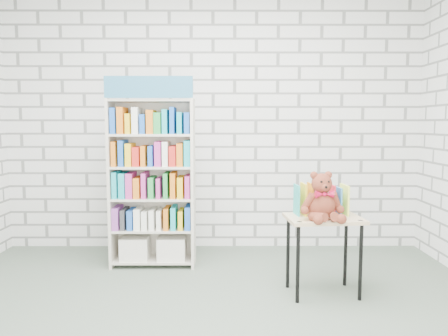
{
  "coord_description": "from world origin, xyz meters",
  "views": [
    {
      "loc": [
        0.1,
        -2.77,
        1.37
      ],
      "look_at": [
        0.11,
        0.95,
        0.99
      ],
      "focal_mm": 35.0,
      "sensor_mm": 36.0,
      "label": 1
    }
  ],
  "objects": [
    {
      "name": "ground",
      "position": [
        0.0,
        0.0,
        0.0
      ],
      "size": [
        4.5,
        4.5,
        0.0
      ],
      "primitive_type": "plane",
      "color": "#4C5A4C",
      "rests_on": "ground"
    },
    {
      "name": "room_shell",
      "position": [
        0.0,
        0.0,
        1.78
      ],
      "size": [
        4.52,
        4.02,
        2.81
      ],
      "color": "silver",
      "rests_on": "ground"
    },
    {
      "name": "bookshelf",
      "position": [
        -0.56,
        1.36,
        0.82
      ],
      "size": [
        0.8,
        0.31,
        1.79
      ],
      "color": "beige",
      "rests_on": "ground"
    },
    {
      "name": "display_table",
      "position": [
        0.91,
        0.63,
        0.54
      ],
      "size": [
        0.62,
        0.45,
        0.63
      ],
      "color": "tan",
      "rests_on": "ground"
    },
    {
      "name": "table_books",
      "position": [
        0.9,
        0.72,
        0.75
      ],
      "size": [
        0.42,
        0.22,
        0.24
      ],
      "color": "#28B0A8",
      "rests_on": "display_table"
    },
    {
      "name": "teddy_bear",
      "position": [
        0.87,
        0.53,
        0.78
      ],
      "size": [
        0.34,
        0.33,
        0.37
      ],
      "color": "maroon",
      "rests_on": "display_table"
    }
  ]
}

